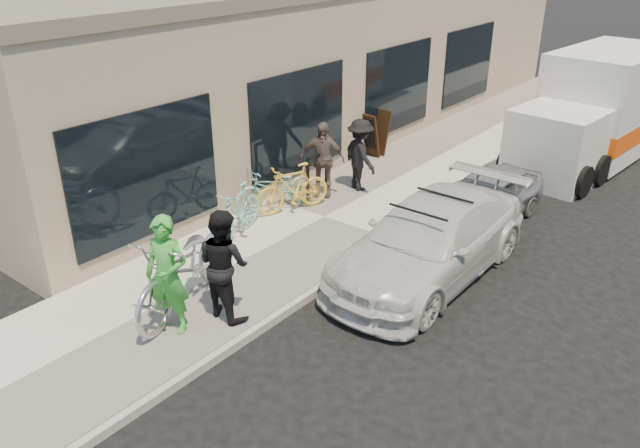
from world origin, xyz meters
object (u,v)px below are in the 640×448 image
Objects in this scene: sedan_silver at (486,197)px; moving_truck at (596,113)px; man_standing at (224,264)px; bystander_a at (360,155)px; sedan_white at (430,240)px; bystander_b at (322,159)px; bike_rack at (317,171)px; cruiser_bike_b at (276,187)px; sandwich_board at (372,133)px; woman_rider at (167,275)px; cruiser_bike_a at (238,212)px; cruiser_bike_c at (292,188)px; tandem_bike at (185,268)px.

moving_truck is (0.44, 5.22, 0.65)m from sedan_silver.
man_standing reaches higher than bystander_a.
man_standing reaches higher than sedan_white.
bystander_b is (-3.19, -1.20, 0.42)m from sedan_silver.
bike_rack is 0.28m from bystander_b.
bystander_a is at bearing 91.25° from cruiser_bike_b.
bystander_a is (1.09, -2.08, 0.22)m from sandwich_board.
cruiser_bike_b is at bearing 90.28° from woman_rider.
bystander_a is (-0.98, 6.01, -0.10)m from woman_rider.
moving_truck is (3.63, 6.59, 0.45)m from bike_rack.
sedan_silver is at bearing -89.57° from moving_truck.
moving_truck reaches higher than woman_rider.
moving_truck is 8.54m from cruiser_bike_b.
moving_truck reaches higher than cruiser_bike_a.
bike_rack is at bearing 89.74° from bystander_a.
woman_rider reaches higher than sedan_silver.
bike_rack is 0.61× the size of cruiser_bike_a.
woman_rider is (-2.24, -11.64, -0.16)m from moving_truck.
woman_rider is 4.44m from cruiser_bike_c.
man_standing reaches higher than sedan_silver.
bystander_b is (-3.36, 1.34, 0.31)m from sedan_white.
cruiser_bike_c is at bearing -110.60° from moving_truck.
bystander_a reaches higher than cruiser_bike_a.
cruiser_bike_c is 1.01× the size of bystander_b.
woman_rider is 1.12× the size of bystander_a.
woman_rider is at bearing 70.24° from man_standing.
bystander_a reaches higher than cruiser_bike_c.
moving_truck reaches higher than bike_rack.
sedan_white reaches higher than sedan_silver.
sedan_silver is 1.93× the size of cruiser_bike_a.
bystander_b reaches higher than sedan_silver.
bystander_a is (0.38, 1.80, 0.30)m from cruiser_bike_c.
tandem_bike reaches higher than cruiser_bike_c.
sedan_silver is at bearing 55.34° from cruiser_bike_b.
bystander_b is (-1.39, 5.22, -0.07)m from woman_rider.
cruiser_bike_a is at bearing -69.36° from cruiser_bike_c.
cruiser_bike_a is 1.01× the size of bystander_b.
moving_truck is at bearing 88.24° from sedan_silver.
cruiser_bike_a is (-1.38, 2.71, -0.39)m from woman_rider.
cruiser_bike_a is 1.00× the size of cruiser_bike_c.
sedan_white is 2.58× the size of cruiser_bike_b.
woman_rider is (1.39, -5.04, 0.28)m from bike_rack.
sedan_white is (3.35, -1.17, -0.09)m from bike_rack.
cruiser_bike_c is 1.06m from bystander_b.
cruiser_bike_a is at bearing -89.84° from bike_rack.
woman_rider reaches higher than sedan_white.
sandwich_board reaches higher than bike_rack.
bystander_a is at bearing 99.49° from cruiser_bike_c.
sandwich_board is 5.42m from cruiser_bike_a.
tandem_bike is at bearing 21.55° from man_standing.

